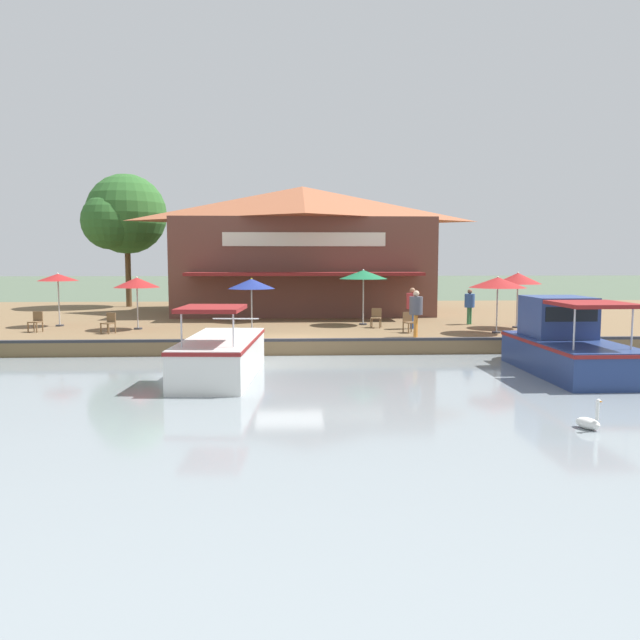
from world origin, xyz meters
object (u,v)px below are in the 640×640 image
Objects in this scene: person_at_quay_edge at (412,303)px; cafe_chair_under_first_umbrella at (36,321)px; cafe_chair_back_row_seat at (376,317)px; tree_downstream_bank at (122,216)px; patio_umbrella_back_row at (137,283)px; person_near_entrance at (416,308)px; motorboat_mid_row at (224,352)px; patio_umbrella_by_entrance at (363,275)px; motorboat_nearest_quay at (561,345)px; patio_umbrella_mid_patio_left at (58,278)px; cafe_chair_mid_patio at (409,321)px; swan at (589,422)px; patio_umbrella_far_corner at (251,284)px; patio_umbrella_near_quay_edge at (518,278)px; person_mid_patio at (470,302)px; tree_upstream_bank at (337,237)px; cafe_chair_far_corner_seat at (109,322)px; patio_umbrella_mid_patio_right at (498,282)px; waterfront_restaurant at (303,248)px; cafe_chair_beside_entrance at (544,315)px.

cafe_chair_under_first_umbrella is at bearing -88.45° from person_at_quay_edge.
cafe_chair_back_row_seat is 0.10× the size of tree_downstream_bank.
patio_umbrella_back_row is 11.98m from person_near_entrance.
cafe_chair_under_first_umbrella is at bearing -129.53° from motorboat_mid_row.
motorboat_nearest_quay is (9.22, 5.27, -2.03)m from patio_umbrella_by_entrance.
tree_downstream_bank is (-20.61, -19.12, 5.42)m from motorboat_nearest_quay.
cafe_chair_under_first_umbrella is (2.24, -0.15, -1.73)m from patio_umbrella_mid_patio_left.
motorboat_mid_row is at bearing -48.98° from cafe_chair_mid_patio.
cafe_chair_back_row_seat is at bearing -170.66° from swan.
patio_umbrella_far_corner is (2.20, 8.83, -0.21)m from patio_umbrella_mid_patio_left.
person_near_entrance is at bearing 74.10° from patio_umbrella_back_row.
swan is (14.49, -3.77, -2.55)m from patio_umbrella_near_quay_edge.
person_mid_patio is at bearing -178.12° from motorboat_nearest_quay.
person_near_entrance is 0.22× the size of tree_downstream_bank.
tree_upstream_bank reaches higher than patio_umbrella_far_corner.
cafe_chair_back_row_seat is at bearing 84.96° from patio_umbrella_mid_patio_left.
motorboat_nearest_quay is at bearing 24.01° from person_at_quay_edge.
tree_upstream_bank is at bearing 140.74° from cafe_chair_far_corner_seat.
cafe_chair_back_row_seat is 9.95m from motorboat_mid_row.
patio_umbrella_far_corner is at bearing -150.48° from swan.
cafe_chair_back_row_seat is (-0.38, -6.22, -1.71)m from patio_umbrella_near_quay_edge.
motorboat_nearest_quay reaches higher than swan.
patio_umbrella_back_row is at bearing -97.94° from patio_umbrella_mid_patio_right.
cafe_chair_back_row_seat reaches higher than swan.
cafe_chair_far_corner_seat is at bearing -111.70° from motorboat_nearest_quay.
person_mid_patio is at bearing 172.57° from swan.
patio_umbrella_mid_patio_right is at bearing -178.38° from motorboat_nearest_quay.
patio_umbrella_mid_patio_left is at bearing -90.32° from person_mid_patio.
waterfront_restaurant is 9.90m from cafe_chair_back_row_seat.
patio_umbrella_by_entrance is 5.45m from patio_umbrella_far_corner.
waterfront_restaurant is 17.03× the size of cafe_chair_beside_entrance.
patio_umbrella_far_corner is 3.25× the size of swan.
swan is 0.08× the size of tree_downstream_bank.
patio_umbrella_near_quay_edge reaches higher than cafe_chair_mid_patio.
patio_umbrella_far_corner reaches higher than cafe_chair_beside_entrance.
patio_umbrella_mid_patio_left is 0.29× the size of tree_downstream_bank.
cafe_chair_under_first_umbrella is 11.08m from motorboat_mid_row.
patio_umbrella_by_entrance is 3.02× the size of cafe_chair_far_corner_seat.
cafe_chair_mid_patio is at bearing 81.24° from patio_umbrella_back_row.
patio_umbrella_by_entrance is at bearing -150.23° from motorboat_nearest_quay.
person_near_entrance is 22.67m from tree_downstream_bank.
cafe_chair_far_corner_seat is at bearing -79.97° from person_mid_patio.
swan is at bearing 13.11° from waterfront_restaurant.
cafe_chair_beside_entrance is 3.43m from person_mid_patio.
patio_umbrella_mid_patio_right is 14.56m from tree_upstream_bank.
patio_umbrella_far_corner is (0.75, 4.97, -0.03)m from patio_umbrella_back_row.
waterfront_restaurant is 2.34× the size of tree_upstream_bank.
patio_umbrella_far_corner is at bearing 96.87° from cafe_chair_far_corner_seat.
tree_downstream_bank is (-14.22, -3.06, 5.24)m from cafe_chair_far_corner_seat.
patio_umbrella_mid_patio_left reaches higher than cafe_chair_mid_patio.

